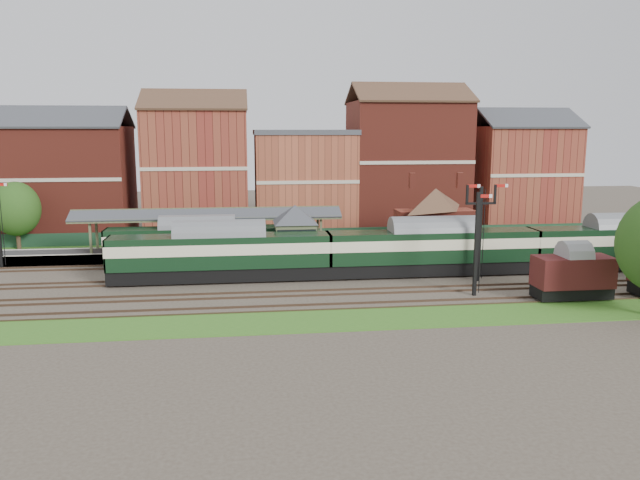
{
  "coord_description": "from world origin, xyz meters",
  "views": [
    {
      "loc": [
        -7.61,
        -51.86,
        12.67
      ],
      "look_at": [
        -0.9,
        2.0,
        3.0
      ],
      "focal_mm": 35.0,
      "sensor_mm": 36.0,
      "label": 1
    }
  ],
  "objects": [
    {
      "name": "ground",
      "position": [
        0.0,
        0.0,
        0.0
      ],
      "size": [
        160.0,
        160.0,
        0.0
      ],
      "primitive_type": "plane",
      "color": "#473D33",
      "rests_on": "ground"
    },
    {
      "name": "signal_box",
      "position": [
        -3.0,
        3.25,
        3.19
      ],
      "size": [
        5.4,
        5.4,
        6.0
      ],
      "color": "#5A6D4E",
      "rests_on": "ground"
    },
    {
      "name": "grass_front",
      "position": [
        0.0,
        -12.0,
        0.03
      ],
      "size": [
        90.0,
        5.0,
        0.06
      ],
      "primitive_type": "cube",
      "color": "#2D6619",
      "rests_on": "ground"
    },
    {
      "name": "town_backdrop",
      "position": [
        -0.18,
        25.0,
        7.0
      ],
      "size": [
        69.0,
        10.0,
        16.0
      ],
      "color": "maroon",
      "rests_on": "ground"
    },
    {
      "name": "grass_back",
      "position": [
        0.0,
        16.0,
        0.03
      ],
      "size": [
        90.0,
        4.5,
        0.06
      ],
      "primitive_type": "cube",
      "color": "#2D6619",
      "rests_on": "ground"
    },
    {
      "name": "tree_back",
      "position": [
        -31.35,
        16.7,
        4.4
      ],
      "size": [
        4.98,
        4.98,
        7.28
      ],
      "color": "#382619",
      "rests_on": "ground"
    },
    {
      "name": "station_building",
      "position": [
        12.0,
        9.75,
        3.96
      ],
      "size": [
        8.1,
        8.1,
        5.9
      ],
      "color": "maroon",
      "rests_on": "platform"
    },
    {
      "name": "platform_railcar",
      "position": [
        -11.85,
        6.5,
        2.28
      ],
      "size": [
        16.85,
        2.66,
        3.88
      ],
      "color": "black",
      "rests_on": "ground"
    },
    {
      "name": "platform",
      "position": [
        -5.0,
        9.75,
        0.5
      ],
      "size": [
        55.0,
        3.4,
        1.0
      ],
      "primitive_type": "cube",
      "color": "#2D2D2D",
      "rests_on": "ground"
    },
    {
      "name": "goods_van_a",
      "position": [
        16.86,
        -9.0,
        1.98
      ],
      "size": [
        5.7,
        2.47,
        3.46
      ],
      "color": "black",
      "rests_on": "ground"
    },
    {
      "name": "fence",
      "position": [
        0.0,
        18.0,
        0.75
      ],
      "size": [
        90.0,
        0.12,
        1.5
      ],
      "primitive_type": "cube",
      "color": "#193823",
      "rests_on": "ground"
    },
    {
      "name": "canopy",
      "position": [
        -11.0,
        9.75,
        4.58
      ],
      "size": [
        26.0,
        3.89,
        4.08
      ],
      "color": "#505837",
      "rests_on": "platform"
    },
    {
      "name": "dmu_train",
      "position": [
        8.79,
        0.0,
        2.47
      ],
      "size": [
        55.14,
        2.9,
        4.24
      ],
      "color": "black",
      "rests_on": "ground"
    },
    {
      "name": "brick_hut",
      "position": [
        5.0,
        3.25,
        1.2
      ],
      "size": [
        3.2,
        2.64,
        2.94
      ],
      "color": "maroon",
      "rests_on": "ground"
    },
    {
      "name": "semaphore_siding",
      "position": [
        10.02,
        -7.0,
        4.16
      ],
      "size": [
        1.23,
        0.25,
        8.0
      ],
      "color": "black",
      "rests_on": "ground"
    },
    {
      "name": "semaphore_bracket",
      "position": [
        12.04,
        -2.5,
        4.63
      ],
      "size": [
        3.6,
        0.25,
        8.18
      ],
      "color": "black",
      "rests_on": "ground"
    }
  ]
}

